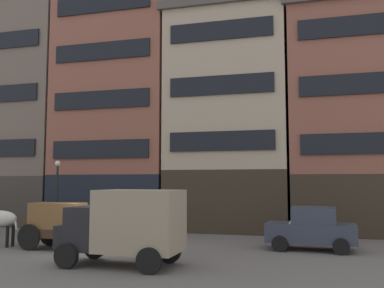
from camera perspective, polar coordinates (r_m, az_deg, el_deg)
ground_plane at (r=18.13m, az=-12.95°, el=-14.26°), size 120.00×120.00×0.00m
building_far_left at (r=33.33m, az=-21.34°, el=5.93°), size 7.94×7.43×18.13m
building_center_left at (r=29.33m, az=-9.24°, el=5.00°), size 8.01×7.43×16.01m
building_center_right at (r=27.00m, az=5.38°, el=3.29°), size 7.61×7.43×13.64m
building_far_right at (r=26.79m, az=21.09°, el=3.19°), size 7.76×7.43×13.19m
cargo_wagon at (r=19.38m, az=-18.06°, el=-10.12°), size 2.97×1.64×1.98m
delivery_truck_far at (r=14.96m, az=-9.24°, el=-10.79°), size 4.40×2.24×2.62m
sedan_dark at (r=18.83m, az=16.02°, el=-11.04°), size 3.81×2.09×1.83m
pedestrian_officer at (r=22.42m, az=-9.26°, el=-10.02°), size 0.50×0.50×1.79m
streetlamp_curbside at (r=25.45m, az=-17.97°, el=-5.44°), size 0.32×0.32×4.12m
fire_hydrant_curbside at (r=21.38m, az=21.27°, el=-11.47°), size 0.24×0.24×0.83m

